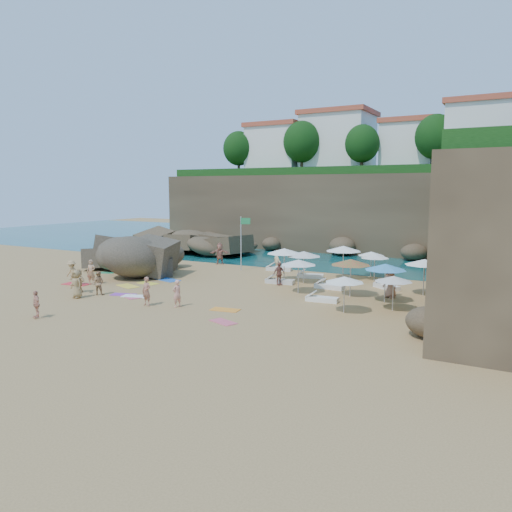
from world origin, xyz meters
The scene contains 49 objects.
ground centered at (0.00, 0.00, 0.00)m, with size 120.00×120.00×0.00m, color tan.
seawater centered at (0.00, 30.00, 0.00)m, with size 120.00×120.00×0.00m, color #0C4751.
cliff_back centered at (2.00, 25.00, 4.00)m, with size 44.00×8.00×8.00m, color brown.
rock_promontory centered at (-11.00, 16.00, 0.00)m, with size 12.00×7.00×2.00m, color brown, non-canonical shape.
clifftop_buildings centered at (2.96, 25.79, 11.24)m, with size 28.48×9.48×7.00m.
clifftop_trees centered at (4.78, 19.52, 11.26)m, with size 35.60×23.82×4.40m.
marina_masts centered at (-16.50, 30.00, 3.00)m, with size 3.10×0.10×6.00m.
rock_outcrop centered at (-9.64, 3.21, 0.00)m, with size 7.70×5.77×3.08m, color brown, non-canonical shape.
flag_pole centered at (-1.86, 7.70, 2.79)m, with size 0.83×0.33×4.37m.
parasol_0 centered at (6.52, 7.95, 2.25)m, with size 2.60×2.60×2.45m.
parasol_1 centered at (7.98, 10.04, 1.74)m, with size 2.00×2.00×1.89m.
parasol_2 centered at (4.65, 5.08, 2.07)m, with size 2.39×2.39×2.26m.
parasol_4 centered at (8.68, 8.49, 1.79)m, with size 2.07×2.07×1.95m.
parasol_5 centered at (3.15, 5.06, 2.18)m, with size 2.51×2.51×2.38m.
parasol_6 centered at (8.89, 2.49, 2.14)m, with size 2.46×2.46×2.33m.
parasol_7 centered at (12.76, 4.99, 2.09)m, with size 2.41×2.41×2.28m.
parasol_8 centered at (12.07, 0.15, 1.76)m, with size 2.03×2.03×1.92m.
parasol_9 centered at (5.69, 1.88, 1.97)m, with size 2.27×2.27×2.15m.
parasol_10 centered at (11.17, 1.90, 2.10)m, with size 2.42×2.42×2.29m.
parasol_11 centered at (9.92, -1.60, 1.81)m, with size 2.09×2.09×1.97m.
lounger_0 centered at (0.73, 9.09, 0.16)m, with size 2.03×0.68×0.32m, color white.
lounger_1 centered at (6.95, 4.11, 0.15)m, with size 1.98×0.66×0.31m, color white.
lounger_2 centered at (4.25, 7.26, 0.15)m, with size 1.94×0.65×0.30m, color white.
lounger_3 centered at (3.27, 4.17, 0.16)m, with size 2.02×0.67×0.31m, color silver.
lounger_4 centered at (10.25, 5.91, 0.15)m, with size 1.95×0.65×0.30m, color white.
lounger_5 centered at (7.91, 0.34, 0.15)m, with size 1.89×0.63×0.29m, color white.
towel_1 centered at (-2.80, -4.14, 0.01)m, with size 1.53×0.76×0.03m, color #DD5670.
towel_3 centered at (-2.74, -3.92, 0.01)m, with size 1.45×0.73×0.03m, color #37C15A.
towel_4 centered at (-5.34, -1.71, 0.02)m, with size 1.75×0.87×0.03m, color yellow.
towel_5 centered at (-2.68, -3.90, 0.01)m, with size 1.60×0.80×0.03m, color white.
towel_6 centered at (-3.64, -3.91, 0.01)m, with size 1.52×0.76×0.03m, color purple.
towel_7 centered at (-8.96, -2.91, 0.02)m, with size 1.90×0.95×0.03m, color red.
towel_8 centered at (-4.45, 1.44, 0.02)m, with size 1.93×0.96×0.03m, color blue.
towel_9 centered at (5.31, -6.29, 0.01)m, with size 1.47×0.73×0.03m, color #DE5669.
towel_10 centered at (4.04, -4.12, 0.01)m, with size 1.58×0.79×0.03m, color orange.
towel_11 centered at (-10.72, 1.51, 0.01)m, with size 1.46×0.73×0.03m, color #2EA26C.
towel_12 centered at (-4.84, -0.27, 0.01)m, with size 1.52×0.76×0.03m, color #F2EB3F.
person_stand_0 centered at (-7.93, -2.50, 0.87)m, with size 0.63×0.41×1.73m, color tan.
person_stand_1 centered at (-5.00, -4.62, 0.75)m, with size 0.72×0.56×1.49m, color #A87C54.
person_stand_2 centered at (0.35, 9.58, 0.80)m, with size 1.03×0.43×1.60m, color #E7BE83.
person_stand_3 centered at (3.43, 3.68, 0.79)m, with size 0.93×0.39×1.59m, color #925649.
person_stand_4 centered at (11.11, 3.40, 0.95)m, with size 0.93×0.51×1.91m, color tan.
person_stand_5 centered at (-5.38, 9.73, 0.94)m, with size 1.74×0.50×1.87m, color #B26E59.
person_stand_6 centered at (1.31, -4.83, 0.77)m, with size 0.56×0.37×1.54m, color #F6A28B.
person_lie_0 centered at (-8.80, -3.40, 0.23)m, with size 1.10×1.70×0.45m, color tan.
person_lie_1 centered at (-3.42, -10.29, 0.17)m, with size 0.82×1.40×0.34m, color #E7A083.
person_lie_2 centered at (-5.42, -5.96, 0.22)m, with size 0.81×1.65×0.44m, color #9D7E4E.
person_lie_3 centered at (-6.58, -4.77, 0.20)m, with size 1.36×1.47×0.39m, color tan.
person_lie_4 centered at (-0.35, -5.46, 0.19)m, with size 0.59×1.61×0.39m, color #AB6C55.
Camera 1 is at (18.44, -26.51, 6.57)m, focal length 35.00 mm.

